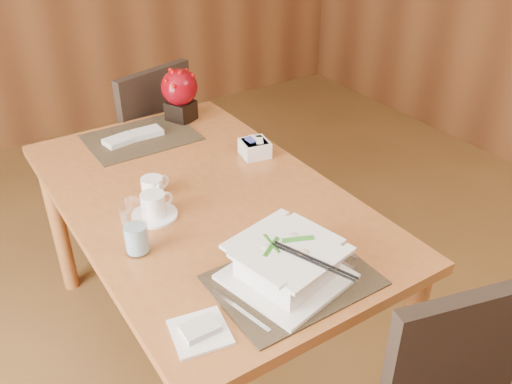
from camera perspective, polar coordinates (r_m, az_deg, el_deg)
dining_table at (r=2.00m, az=-5.56°, el=-2.67°), size 0.90×1.50×0.75m
placemat_near at (r=1.57m, az=3.97°, el=-9.23°), size 0.45×0.33×0.01m
placemat_far at (r=2.39m, az=-11.99°, el=5.64°), size 0.45×0.33×0.01m
soup_setting at (r=1.53m, az=3.28°, el=-7.54°), size 0.36×0.36×0.12m
coffee_cup at (r=1.83m, az=-10.72°, el=-1.57°), size 0.15×0.15×0.09m
water_glass at (r=1.66m, az=-12.61°, el=-3.74°), size 0.09×0.09×0.18m
creamer_jug at (r=1.95m, az=-10.84°, el=0.50°), size 0.12×0.12×0.07m
sugar_caddy at (r=2.18m, az=-0.13°, el=4.63°), size 0.12×0.12×0.06m
berry_decor at (r=2.48m, az=-8.05°, el=10.39°), size 0.16×0.16×0.24m
napkins_far at (r=2.38m, az=-12.57°, el=5.79°), size 0.26×0.11×0.02m
bread_plate at (r=1.43m, az=-5.90°, el=-14.48°), size 0.16×0.16×0.01m
far_chair at (r=2.86m, az=-11.55°, el=5.19°), size 0.54×0.54×0.94m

